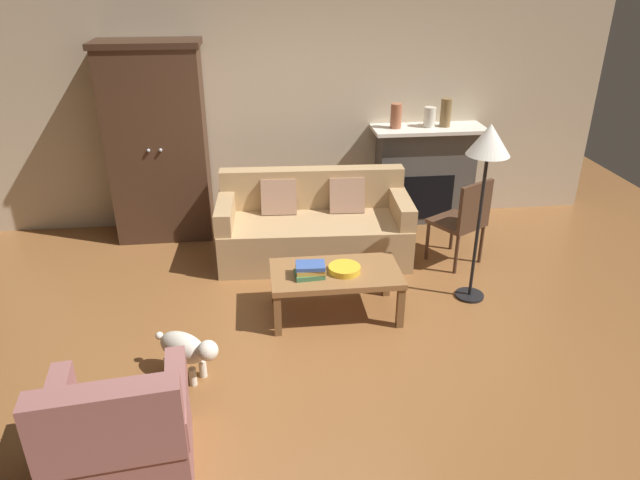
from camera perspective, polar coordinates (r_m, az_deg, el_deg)
The scene contains 15 objects.
ground_plane at distance 4.79m, azimuth -0.77°, elevation -9.71°, with size 9.60×9.60×0.00m, color brown.
back_wall at distance 6.59m, azimuth -3.20°, elevation 13.60°, with size 7.20×0.10×2.80m, color beige.
fireplace at distance 6.84m, azimuth 10.25°, elevation 6.46°, with size 1.26×0.48×1.12m.
armoire at distance 6.43m, azimuth -15.65°, elevation 9.14°, with size 1.06×0.57×2.09m.
couch at distance 5.93m, azimuth -0.61°, elevation 1.22°, with size 1.96×0.94×0.86m.
coffee_table at distance 4.92m, azimuth 1.54°, elevation -3.64°, with size 1.10×0.60×0.42m.
fruit_bowl at distance 4.87m, azimuth 2.42°, elevation -2.87°, with size 0.27×0.27×0.05m, color gold.
book_stack at distance 4.79m, azimuth -0.98°, elevation -2.99°, with size 0.26×0.19×0.12m.
mantel_vase_terracotta at distance 6.54m, azimuth 7.50°, elevation 12.02°, with size 0.12×0.12×0.27m, color #A86042.
mantel_vase_cream at distance 6.64m, azimuth 10.74°, elevation 11.80°, with size 0.13×0.13×0.22m, color beige.
mantel_vase_bronze at distance 6.69m, azimuth 12.29°, elevation 12.16°, with size 0.12×0.12×0.31m, color olive.
armchair_near_left at distance 3.67m, azimuth -18.97°, elevation -18.05°, with size 0.85×0.85×0.88m.
side_chair_wooden at distance 5.86m, azimuth 14.02°, elevation 2.17°, with size 0.60×0.60×0.90m.
floor_lamp at distance 4.97m, azimuth 16.22°, elevation 8.47°, with size 0.36×0.36×1.61m.
dog at distance 4.37m, azimuth -13.01°, elevation -10.43°, with size 0.49×0.42×0.39m.
Camera 1 is at (-0.39, -3.89, 2.77)m, focal length 32.49 mm.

